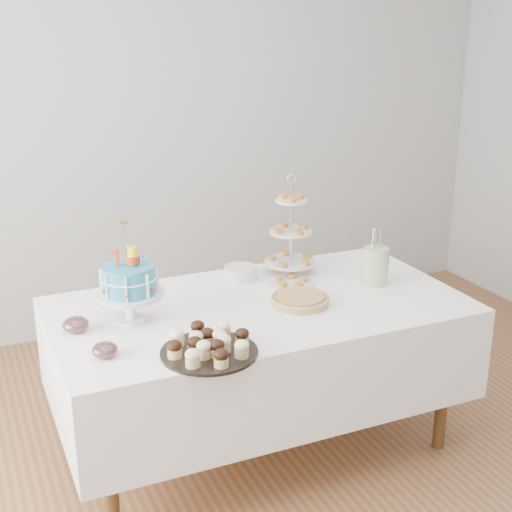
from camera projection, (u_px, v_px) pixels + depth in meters
name	position (u px, v px, depth m)	size (l,w,h in m)	color
floor	(285.00, 479.00, 3.32)	(5.00, 5.00, 0.00)	brown
walls	(289.00, 198.00, 2.89)	(5.04, 4.04, 2.70)	#ADAFB2
table	(259.00, 348.00, 3.41)	(1.92, 1.02, 0.77)	white
birthday_cake	(130.00, 296.00, 3.11)	(0.29, 0.29, 0.45)	silver
cupcake_tray	(209.00, 344.00, 2.83)	(0.39, 0.39, 0.09)	black
pie	(300.00, 299.00, 3.32)	(0.28, 0.28, 0.04)	tan
tiered_stand	(291.00, 232.00, 3.67)	(0.27, 0.27, 0.53)	silver
plate_stack	(241.00, 273.00, 3.63)	(0.17, 0.17, 0.07)	silver
pastry_plate	(291.00, 282.00, 3.56)	(0.23, 0.23, 0.03)	silver
jam_bowl_a	(105.00, 350.00, 2.81)	(0.10, 0.10, 0.06)	silver
jam_bowl_b	(76.00, 325.00, 3.03)	(0.11, 0.11, 0.07)	silver
utensil_pitcher	(376.00, 264.00, 3.55)	(0.14, 0.13, 0.29)	beige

